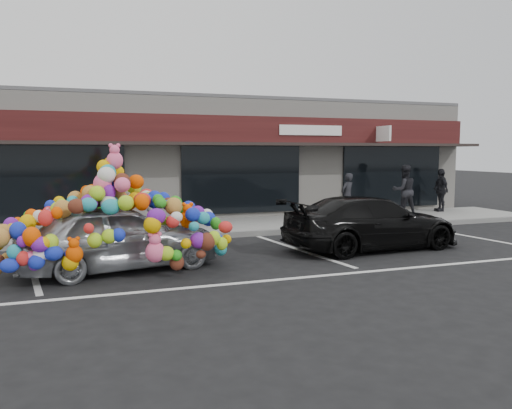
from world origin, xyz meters
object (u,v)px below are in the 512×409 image
object	(u,v)px
pedestrian_b	(404,190)
pedestrian_c	(441,190)
black_sedan	(371,223)
pedestrian_a	(347,196)
toy_car	(119,229)

from	to	relation	value
pedestrian_b	pedestrian_c	bearing A→B (deg)	-153.28
black_sedan	pedestrian_a	distance (m)	4.67
black_sedan	pedestrian_a	xyz separation A→B (m)	(1.77, 4.32, 0.26)
toy_car	black_sedan	distance (m)	6.03
pedestrian_c	toy_car	bearing A→B (deg)	-55.20
black_sedan	pedestrian_a	world-z (taller)	pedestrian_a
pedestrian_a	toy_car	bearing A→B (deg)	5.44
pedestrian_a	black_sedan	bearing A→B (deg)	42.82
pedestrian_b	pedestrian_a	bearing A→B (deg)	7.00
pedestrian_a	pedestrian_b	world-z (taller)	pedestrian_b
toy_car	pedestrian_a	size ratio (longest dim) A/B	2.98
pedestrian_b	toy_car	bearing A→B (deg)	33.15
pedestrian_b	pedestrian_c	xyz separation A→B (m)	(2.12, 0.68, -0.09)
toy_car	pedestrian_a	distance (m)	9.03
black_sedan	pedestrian_a	size ratio (longest dim) A/B	2.95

